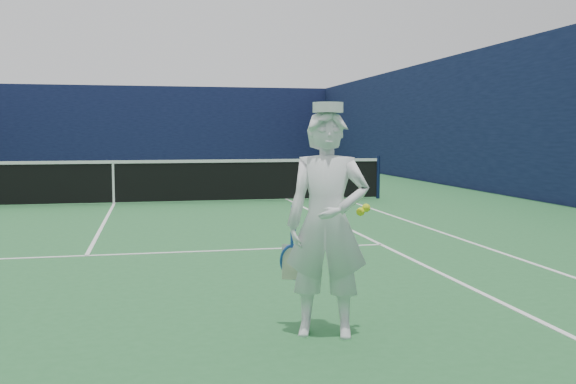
{
  "coord_description": "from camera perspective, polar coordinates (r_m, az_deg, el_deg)",
  "views": [
    {
      "loc": [
        0.87,
        -15.14,
        1.62
      ],
      "look_at": [
        2.22,
        -8.77,
        1.02
      ],
      "focal_mm": 40.0,
      "sensor_mm": 36.0,
      "label": 1
    }
  ],
  "objects": [
    {
      "name": "ground",
      "position": [
        15.25,
        -15.22,
        -1.05
      ],
      "size": [
        80.0,
        80.0,
        0.0
      ],
      "primitive_type": "plane",
      "color": "#276834",
      "rests_on": "ground"
    },
    {
      "name": "court_markings",
      "position": [
        15.25,
        -15.22,
        -1.04
      ],
      "size": [
        11.03,
        23.83,
        0.01
      ],
      "color": "white",
      "rests_on": "ground"
    },
    {
      "name": "windscreen_fence",
      "position": [
        15.17,
        -15.4,
        6.48
      ],
      "size": [
        20.12,
        36.12,
        4.0
      ],
      "color": "#0E1436",
      "rests_on": "ground"
    },
    {
      "name": "tennis_net",
      "position": [
        15.2,
        -15.27,
        1.02
      ],
      "size": [
        12.88,
        0.09,
        1.07
      ],
      "color": "#141E4C",
      "rests_on": "ground"
    },
    {
      "name": "tennis_player",
      "position": [
        5.1,
        3.5,
        -2.78
      ],
      "size": [
        0.76,
        0.68,
        1.86
      ],
      "rotation": [
        0.0,
        0.0,
        -0.33
      ],
      "color": "white",
      "rests_on": "ground"
    }
  ]
}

